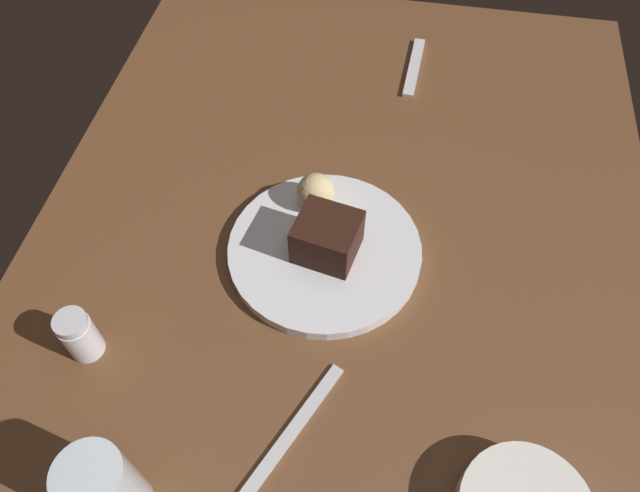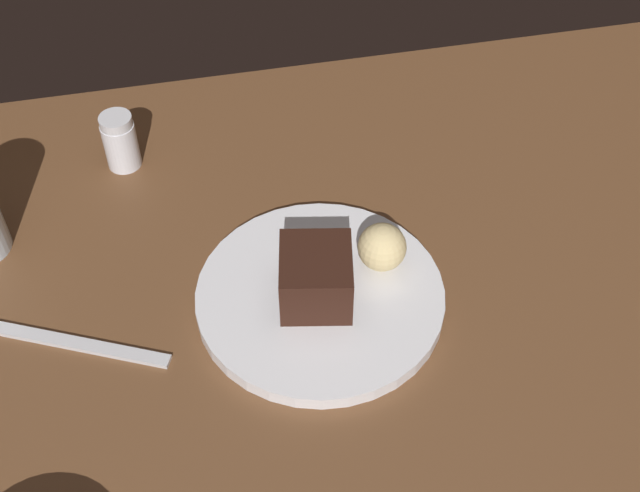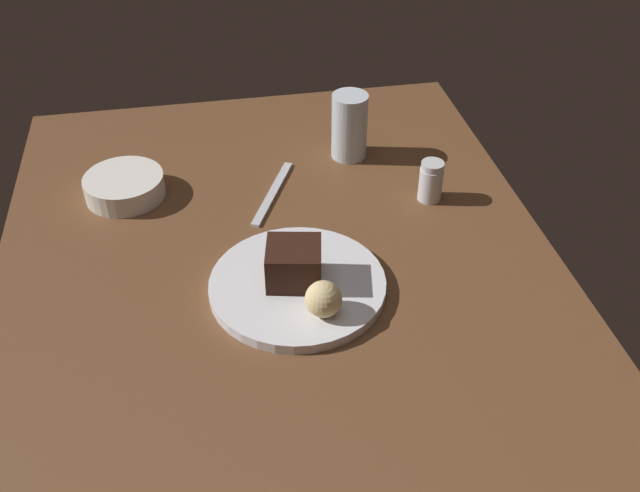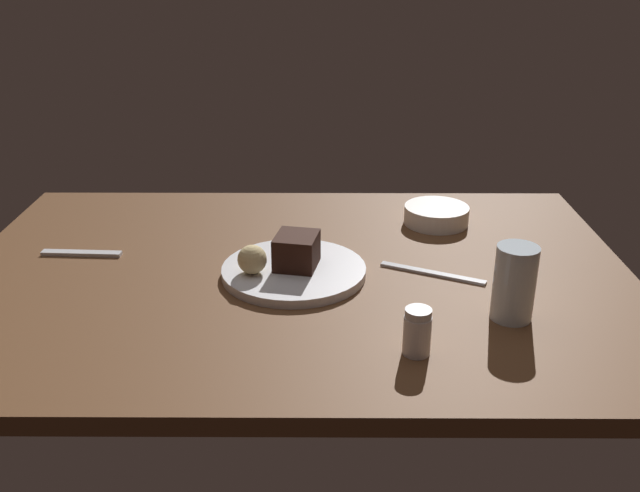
{
  "view_description": "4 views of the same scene",
  "coord_description": "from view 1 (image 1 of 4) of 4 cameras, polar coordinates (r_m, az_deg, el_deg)",
  "views": [
    {
      "loc": [
        -44.32,
        -5.49,
        68.14
      ],
      "look_at": [
        -1.21,
        2.17,
        6.38
      ],
      "focal_mm": 33.61,
      "sensor_mm": 36.0,
      "label": 1
    },
    {
      "loc": [
        -10.98,
        -49.83,
        70.31
      ],
      "look_at": [
        0.49,
        4.13,
        8.88
      ],
      "focal_mm": 46.75,
      "sensor_mm": 36.0,
      "label": 2
    },
    {
      "loc": [
        75.4,
        -8.96,
        72.42
      ],
      "look_at": [
        -2.96,
        5.58,
        8.11
      ],
      "focal_mm": 40.23,
      "sensor_mm": 36.0,
      "label": 3
    },
    {
      "loc": [
        -5.17,
        112.57,
        56.84
      ],
      "look_at": [
        -4.57,
        -1.61,
        7.12
      ],
      "focal_mm": 39.33,
      "sensor_mm": 36.0,
      "label": 4
    }
  ],
  "objects": [
    {
      "name": "dessert_spoon",
      "position": [
        1.06,
        8.95,
        16.46
      ],
      "size": [
        15.07,
        2.58,
        0.7
      ],
      "primitive_type": "cube",
      "rotation": [
        0.0,
        0.0,
        6.23
      ],
      "color": "silver",
      "rests_on": "dining_table"
    },
    {
      "name": "chocolate_cake_slice",
      "position": [
        0.75,
        0.68,
        0.85
      ],
      "size": [
        8.39,
        8.85,
        5.84
      ],
      "primitive_type": "cube",
      "rotation": [
        0.0,
        0.0,
        4.52
      ],
      "color": "black",
      "rests_on": "dessert_plate"
    },
    {
      "name": "salt_shaker",
      "position": [
        0.74,
        -21.95,
        -7.88
      ],
      "size": [
        3.98,
        3.98,
        7.06
      ],
      "color": "silver",
      "rests_on": "dining_table"
    },
    {
      "name": "butter_knife",
      "position": [
        0.68,
        -2.9,
        -17.52
      ],
      "size": [
        17.82,
        9.29,
        0.5
      ],
      "primitive_type": "cube",
      "rotation": [
        0.0,
        0.0,
        5.85
      ],
      "color": "silver",
      "rests_on": "dining_table"
    },
    {
      "name": "water_glass",
      "position": [
        0.64,
        -19.73,
        -21.11
      ],
      "size": [
        6.44,
        6.44,
        12.02
      ],
      "primitive_type": "cylinder",
      "color": "silver",
      "rests_on": "dining_table"
    },
    {
      "name": "dessert_plate",
      "position": [
        0.79,
        0.49,
        -0.23
      ],
      "size": [
        25.31,
        25.31,
        1.6
      ],
      "primitive_type": "cylinder",
      "color": "silver",
      "rests_on": "dining_table"
    },
    {
      "name": "dining_table",
      "position": [
        0.8,
        1.68,
        -1.55
      ],
      "size": [
        120.0,
        84.0,
        3.0
      ],
      "primitive_type": "cube",
      "color": "brown",
      "rests_on": "ground"
    },
    {
      "name": "bread_roll",
      "position": [
        0.8,
        -0.41,
        5.21
      ],
      "size": [
        5.04,
        5.04,
        5.04
      ],
      "primitive_type": "sphere",
      "color": "#DBC184",
      "rests_on": "dessert_plate"
    }
  ]
}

